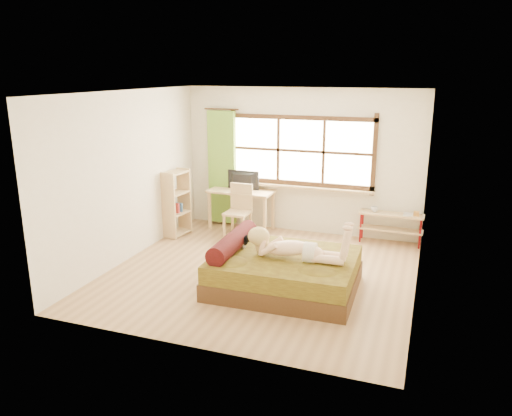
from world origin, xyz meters
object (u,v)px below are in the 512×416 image
at_px(bed, 281,271).
at_px(woman, 295,238).
at_px(kitten, 239,240).
at_px(desk, 241,195).
at_px(chair, 239,207).
at_px(bookshelf, 176,203).
at_px(pipe_shelf, 392,221).

height_order(bed, woman, woman).
bearing_deg(bed, kitten, 170.12).
distance_m(bed, kitten, 0.76).
distance_m(kitten, desk, 2.42).
xyz_separation_m(bed, chair, (-1.43, 2.01, 0.27)).
bearing_deg(woman, bookshelf, 147.14).
relative_size(bed, bookshelf, 1.65).
distance_m(bed, chair, 2.48).
bearing_deg(desk, kitten, -67.47).
bearing_deg(kitten, woman, -11.09).
bearing_deg(desk, pipe_shelf, 4.24).
height_order(woman, desk, woman).
relative_size(bed, kitten, 6.79).
bearing_deg(bed, pipe_shelf, 61.40).
relative_size(chair, pipe_shelf, 0.87).
xyz_separation_m(chair, pipe_shelf, (2.71, 0.48, -0.13)).
height_order(bed, bookshelf, bookshelf).
distance_m(woman, kitten, 0.90).
distance_m(woman, desk, 2.97).
bearing_deg(woman, kitten, 168.91).
height_order(chair, bookshelf, bookshelf).
xyz_separation_m(bed, pipe_shelf, (1.28, 2.49, 0.14)).
distance_m(bed, pipe_shelf, 2.80).
bearing_deg(bed, chair, 124.10).
bearing_deg(chair, bookshelf, -159.14).
relative_size(bed, woman, 1.45).
relative_size(woman, pipe_shelf, 1.24).
bearing_deg(desk, woman, -52.63).
bearing_deg(desk, bed, -55.35).
xyz_separation_m(woman, kitten, (-0.87, 0.15, -0.18)).
relative_size(desk, pipe_shelf, 1.13).
relative_size(pipe_shelf, bookshelf, 0.91).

